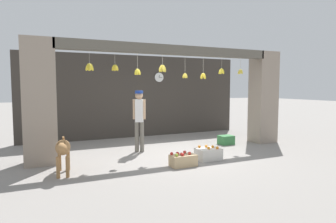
% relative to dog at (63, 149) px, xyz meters
% --- Properties ---
extents(ground_plane, '(60.00, 60.00, 0.00)m').
position_rel_dog_xyz_m(ground_plane, '(2.86, 0.77, -0.52)').
color(ground_plane, gray).
extents(shop_back_wall, '(7.76, 0.12, 2.81)m').
position_rel_dog_xyz_m(shop_back_wall, '(2.86, 3.72, 0.89)').
color(shop_back_wall, '#38332D').
rests_on(shop_back_wall, ground_plane).
extents(shop_pillar_left, '(0.70, 0.60, 2.81)m').
position_rel_dog_xyz_m(shop_pillar_left, '(-0.37, 1.07, 0.89)').
color(shop_pillar_left, gray).
rests_on(shop_pillar_left, ground_plane).
extents(shop_pillar_right, '(0.70, 0.60, 2.81)m').
position_rel_dog_xyz_m(shop_pillar_right, '(6.09, 1.07, 0.89)').
color(shop_pillar_right, gray).
rests_on(shop_pillar_right, ground_plane).
extents(storefront_awning, '(5.86, 0.28, 0.87)m').
position_rel_dog_xyz_m(storefront_awning, '(2.85, 0.89, 2.14)').
color(storefront_awning, '#5B564C').
extents(dog, '(0.38, 1.03, 0.75)m').
position_rel_dog_xyz_m(dog, '(0.00, 0.00, 0.00)').
color(dog, '#9E7042').
rests_on(dog, ground_plane).
extents(shopkeeper, '(0.31, 0.31, 1.64)m').
position_rel_dog_xyz_m(shopkeeper, '(2.07, 1.34, 0.45)').
color(shopkeeper, '#6B665B').
rests_on(shopkeeper, ground_plane).
extents(fruit_crate_oranges, '(0.57, 0.41, 0.34)m').
position_rel_dog_xyz_m(fruit_crate_oranges, '(3.28, -0.19, -0.37)').
color(fruit_crate_oranges, silver).
rests_on(fruit_crate_oranges, ground_plane).
extents(fruit_crate_apples, '(0.57, 0.32, 0.32)m').
position_rel_dog_xyz_m(fruit_crate_apples, '(2.45, -0.44, -0.38)').
color(fruit_crate_apples, tan).
rests_on(fruit_crate_apples, ground_plane).
extents(produce_box_green, '(0.42, 0.34, 0.27)m').
position_rel_dog_xyz_m(produce_box_green, '(4.79, 1.20, -0.38)').
color(produce_box_green, '#387A42').
rests_on(produce_box_green, ground_plane).
extents(water_bottle, '(0.07, 0.07, 0.25)m').
position_rel_dog_xyz_m(water_bottle, '(3.58, 0.12, -0.40)').
color(water_bottle, silver).
rests_on(water_bottle, ground_plane).
extents(wall_clock, '(0.35, 0.03, 0.35)m').
position_rel_dog_xyz_m(wall_clock, '(3.64, 3.64, 1.56)').
color(wall_clock, black).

